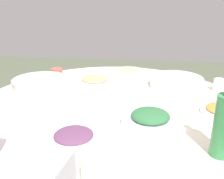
% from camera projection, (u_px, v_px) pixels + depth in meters
% --- Properties ---
extents(round_dining_table, '(1.31, 1.31, 0.76)m').
position_uv_depth(round_dining_table, '(113.00, 117.00, 1.31)').
color(round_dining_table, '#99999E').
rests_on(round_dining_table, ground).
extents(rice_bowl, '(0.28, 0.28, 0.10)m').
position_uv_depth(rice_bowl, '(41.00, 86.00, 1.35)').
color(rice_bowl, '#B2B5BA').
rests_on(rice_bowl, round_dining_table).
extents(soup_bowl, '(0.29, 0.29, 0.06)m').
position_uv_depth(soup_bowl, '(176.00, 82.00, 1.47)').
color(soup_bowl, white).
rests_on(soup_bowl, round_dining_table).
extents(dish_eggplant, '(0.20, 0.20, 0.04)m').
position_uv_depth(dish_eggplant, '(74.00, 137.00, 0.92)').
color(dish_eggplant, white).
rests_on(dish_eggplant, round_dining_table).
extents(dish_tofu_braise, '(0.20, 0.20, 0.04)m').
position_uv_depth(dish_tofu_braise, '(224.00, 110.00, 1.15)').
color(dish_tofu_braise, silver).
rests_on(dish_tofu_braise, round_dining_table).
extents(dish_shrimp, '(0.23, 0.23, 0.04)m').
position_uv_depth(dish_shrimp, '(95.00, 80.00, 1.54)').
color(dish_shrimp, white).
rests_on(dish_shrimp, round_dining_table).
extents(dish_greens, '(0.24, 0.24, 0.06)m').
position_uv_depth(dish_greens, '(150.00, 118.00, 1.06)').
color(dish_greens, silver).
rests_on(dish_greens, round_dining_table).
extents(dish_noodles, '(0.20, 0.20, 0.04)m').
position_uv_depth(dish_noodles, '(129.00, 72.00, 1.71)').
color(dish_noodles, white).
rests_on(dish_noodles, round_dining_table).
extents(green_bottle, '(0.07, 0.07, 0.28)m').
position_uv_depth(green_bottle, '(224.00, 124.00, 0.82)').
color(green_bottle, '#318045').
rests_on(green_bottle, round_dining_table).
extents(tea_cup_near, '(0.07, 0.07, 0.07)m').
position_uv_depth(tea_cup_near, '(57.00, 74.00, 1.58)').
color(tea_cup_near, '#C14B41').
rests_on(tea_cup_near, round_dining_table).
extents(tea_cup_far, '(0.07, 0.07, 0.07)m').
position_uv_depth(tea_cup_far, '(220.00, 85.00, 1.41)').
color(tea_cup_far, white).
rests_on(tea_cup_far, round_dining_table).
extents(tea_cup_side, '(0.07, 0.07, 0.07)m').
position_uv_depth(tea_cup_side, '(93.00, 170.00, 0.72)').
color(tea_cup_side, white).
rests_on(tea_cup_side, round_dining_table).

